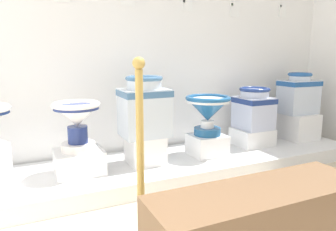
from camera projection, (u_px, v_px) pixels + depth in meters
name	position (u px, v px, depth m)	size (l,w,h in m)	color
wall_back	(159.00, 16.00, 3.01)	(4.20, 0.06, 2.82)	white
display_platform	(179.00, 165.00, 2.85)	(3.59, 0.81, 0.13)	white
plinth_block_leftmost	(79.00, 162.00, 2.45)	(0.36, 0.31, 0.18)	white
antique_toilet_leftmost	(77.00, 118.00, 2.39)	(0.36, 0.36, 0.38)	white
plinth_block_broad_patterned	(145.00, 149.00, 2.68)	(0.29, 0.29, 0.24)	white
antique_toilet_broad_patterned	(144.00, 106.00, 2.61)	(0.39, 0.32, 0.50)	silver
plinth_block_slender_white	(207.00, 145.00, 2.91)	(0.31, 0.29, 0.19)	white
antique_toilet_slender_white	(208.00, 109.00, 2.85)	(0.41, 0.41, 0.36)	#1E5486
plinth_block_squat_floral	(252.00, 137.00, 3.24)	(0.36, 0.31, 0.17)	white
antique_toilet_squat_floral	(254.00, 107.00, 3.18)	(0.32, 0.33, 0.42)	silver
plinth_block_central_ornate	(296.00, 126.00, 3.49)	(0.34, 0.39, 0.28)	white
antique_toilet_central_ornate	(299.00, 93.00, 3.42)	(0.41, 0.27, 0.44)	silver
info_placard_fourth	(187.00, 5.00, 3.07)	(0.11, 0.01, 0.11)	white
info_placard_fifth	(235.00, 9.00, 3.31)	(0.11, 0.01, 0.15)	white
info_placard_sixth	(283.00, 10.00, 3.57)	(0.10, 0.01, 0.14)	white
stanchion_post_near_left	(141.00, 196.00, 1.68)	(0.26, 0.26, 1.03)	#B89345
museum_bench	(260.00, 226.00, 1.57)	(1.16, 0.36, 0.40)	brown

